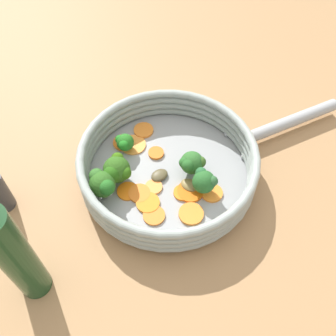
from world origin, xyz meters
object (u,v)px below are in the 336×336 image
Objects in this scene: carrot_slice_6 at (154,215)px; carrot_slice_5 at (190,191)px; skillet at (168,175)px; broccoli_floret_0 at (102,184)px; carrot_slice_4 at (133,145)px; carrot_slice_12 at (139,193)px; carrot_slice_0 at (156,153)px; broccoli_floret_2 at (204,181)px; carrot_slice_8 at (144,130)px; broccoli_floret_1 at (192,163)px; carrot_slice_9 at (122,144)px; carrot_slice_1 at (148,203)px; oil_bottle at (14,255)px; mushroom_piece_0 at (189,186)px; carrot_slice_11 at (154,187)px; carrot_slice_2 at (128,191)px; carrot_slice_3 at (183,193)px; mushroom_piece_1 at (159,175)px; carrot_slice_7 at (191,214)px; broccoli_floret_4 at (125,143)px; carrot_slice_10 at (212,193)px; broccoli_floret_3 at (117,170)px.

carrot_slice_5 is at bearing -13.93° from carrot_slice_6.
skillet is 0.12m from broccoli_floret_0.
carrot_slice_12 is at bearing -132.84° from carrot_slice_4.
carrot_slice_6 is (-0.10, -0.08, -0.00)m from carrot_slice_0.
carrot_slice_5 is at bearing 132.21° from broccoli_floret_2.
broccoli_floret_1 is (-0.02, -0.13, 0.03)m from carrot_slice_8.
carrot_slice_9 is at bearing 91.57° from skillet.
carrot_slice_1 is 0.23m from oil_bottle.
mushroom_piece_0 reaches higher than carrot_slice_6.
carrot_slice_11 reaches higher than skillet.
carrot_slice_4 is 0.11m from carrot_slice_12.
carrot_slice_12 reaches higher than carrot_slice_2.
carrot_slice_0 is 0.51× the size of broccoli_floret_0.
carrot_slice_3 and carrot_slice_9 have the same top height.
carrot_slice_3 is at bearing -161.02° from broccoli_floret_1.
mushroom_piece_0 is (0.04, -0.05, 0.00)m from carrot_slice_11.
carrot_slice_11 is at bearing -7.68° from oil_bottle.
broccoli_floret_2 is at bearing -73.14° from mushroom_piece_1.
carrot_slice_4 is 0.13m from broccoli_floret_1.
carrot_slice_12 is (-0.02, 0.09, -0.00)m from carrot_slice_7.
carrot_slice_7 is 0.08m from carrot_slice_11.
oil_bottle is at bearing -171.88° from broccoli_floret_0.
mushroom_piece_0 is at bearing -103.29° from carrot_slice_0.
carrot_slice_5 is at bearing -48.29° from carrot_slice_12.
broccoli_floret_4 reaches higher than carrot_slice_9.
broccoli_floret_1 is (0.11, 0.01, 0.03)m from carrot_slice_6.
carrot_slice_12 is (-0.07, 0.01, 0.01)m from skillet.
carrot_slice_3 is 0.14m from broccoli_floret_0.
carrot_slice_0 is 0.10m from carrot_slice_3.
carrot_slice_11 is 0.03m from carrot_slice_12.
carrot_slice_10 is at bearing -41.13° from carrot_slice_1.
carrot_slice_9 is 0.16m from mushroom_piece_0.
broccoli_floret_4 is (0.01, 0.14, 0.02)m from carrot_slice_3.
broccoli_floret_4 is at bearing 79.38° from carrot_slice_7.
carrot_slice_3 is at bearing -112.58° from carrot_slice_0.
skillet is 7.96× the size of carrot_slice_6.
carrot_slice_9 is at bearing 61.25° from carrot_slice_6.
broccoli_floret_1 is (0.03, -0.14, 0.03)m from carrot_slice_9.
carrot_slice_4 is 1.28× the size of carrot_slice_6.
carrot_slice_0 reaches higher than carrot_slice_4.
carrot_slice_12 is 0.66× the size of broccoli_floret_0.
carrot_slice_9 is 0.68× the size of broccoli_floret_3.
carrot_slice_4 is at bearing -11.23° from broccoli_floret_4.
broccoli_floret_4 reaches higher than carrot_slice_0.
carrot_slice_0 is at bearing -9.22° from broccoli_floret_3.
mushroom_piece_1 is (0.03, 0.09, 0.00)m from carrot_slice_7.
broccoli_floret_0 reaches higher than carrot_slice_0.
carrot_slice_2 is at bearing -104.38° from broccoli_floret_3.
carrot_slice_2 and carrot_slice_11 have the same top height.
carrot_slice_5 is 1.21× the size of carrot_slice_9.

